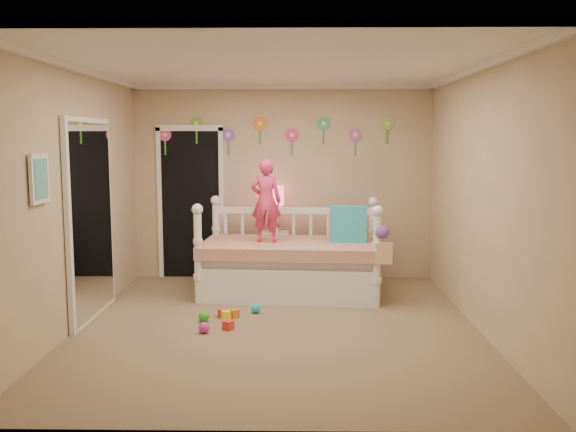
{
  "coord_description": "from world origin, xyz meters",
  "views": [
    {
      "loc": [
        0.21,
        -6.02,
        1.88
      ],
      "look_at": [
        0.1,
        0.6,
        1.05
      ],
      "focal_mm": 38.24,
      "sensor_mm": 36.0,
      "label": 1
    }
  ],
  "objects_px": {
    "daybed": "(290,247)",
    "table_lamp": "(273,201)",
    "child": "(266,201)",
    "nightstand": "(274,256)"
  },
  "relations": [
    {
      "from": "child",
      "to": "table_lamp",
      "type": "bearing_deg",
      "value": -91.45
    },
    {
      "from": "daybed",
      "to": "table_lamp",
      "type": "height_order",
      "value": "table_lamp"
    },
    {
      "from": "daybed",
      "to": "table_lamp",
      "type": "distance_m",
      "value": 0.9
    },
    {
      "from": "daybed",
      "to": "table_lamp",
      "type": "relative_size",
      "value": 3.52
    },
    {
      "from": "nightstand",
      "to": "daybed",
      "type": "bearing_deg",
      "value": -74.52
    },
    {
      "from": "daybed",
      "to": "child",
      "type": "xyz_separation_m",
      "value": [
        -0.29,
        -0.03,
        0.56
      ]
    },
    {
      "from": "daybed",
      "to": "table_lamp",
      "type": "bearing_deg",
      "value": 111.84
    },
    {
      "from": "child",
      "to": "table_lamp",
      "type": "relative_size",
      "value": 1.63
    },
    {
      "from": "table_lamp",
      "to": "daybed",
      "type": "bearing_deg",
      "value": -72.22
    },
    {
      "from": "daybed",
      "to": "table_lamp",
      "type": "xyz_separation_m",
      "value": [
        -0.23,
        0.72,
        0.48
      ]
    }
  ]
}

